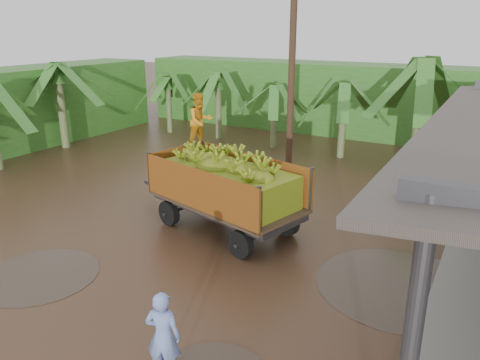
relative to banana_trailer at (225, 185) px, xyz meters
name	(u,v)px	position (x,y,z in m)	size (l,w,h in m)	color
ground	(199,266)	(0.56, -2.17, -1.33)	(100.00, 100.00, 0.00)	black
hedge_north	(338,98)	(-1.44, 13.83, 0.47)	(22.00, 3.00, 3.60)	#2D661E
banana_trailer	(225,185)	(0.00, 0.00, 0.00)	(6.11, 3.13, 3.65)	#A75D17
man_blue	(163,336)	(2.18, -5.51, -0.53)	(0.58, 0.38, 1.59)	#7691D8
utility_pole	(292,71)	(-0.39, 5.20, 2.60)	(1.20, 0.24, 7.75)	#47301E
banana_plants	(194,122)	(-4.42, 4.84, 0.45)	(23.61, 20.67, 4.36)	#2D661E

